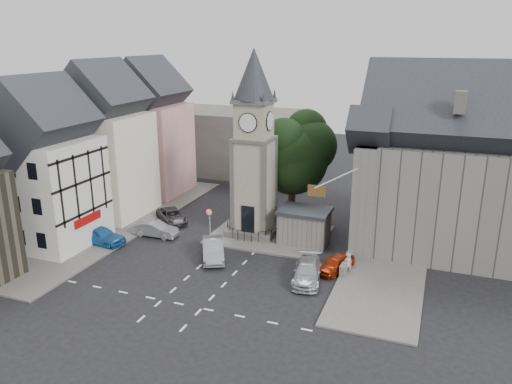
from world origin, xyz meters
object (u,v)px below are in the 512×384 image
at_px(car_west_blue, 100,235).
at_px(pedestrian, 348,263).
at_px(clock_tower, 254,146).
at_px(stone_shelter, 304,226).
at_px(car_east_red, 335,264).

distance_m(car_west_blue, pedestrian, 21.04).
distance_m(clock_tower, car_west_blue, 15.29).
xyz_separation_m(stone_shelter, car_east_red, (3.70, -4.50, -0.93)).
height_order(clock_tower, stone_shelter, clock_tower).
bearing_deg(car_west_blue, stone_shelter, -63.78).
bearing_deg(car_east_red, car_west_blue, -151.41).
bearing_deg(stone_shelter, car_east_red, -50.57).
xyz_separation_m(car_west_blue, pedestrian, (20.94, 2.01, -0.01)).
distance_m(clock_tower, stone_shelter, 8.15).
bearing_deg(stone_shelter, pedestrian, -43.57).
bearing_deg(stone_shelter, clock_tower, 174.16).
bearing_deg(stone_shelter, car_west_blue, -158.48).
relative_size(stone_shelter, pedestrian, 2.76).
relative_size(stone_shelter, car_west_blue, 0.93).
bearing_deg(car_east_red, stone_shelter, 152.52).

